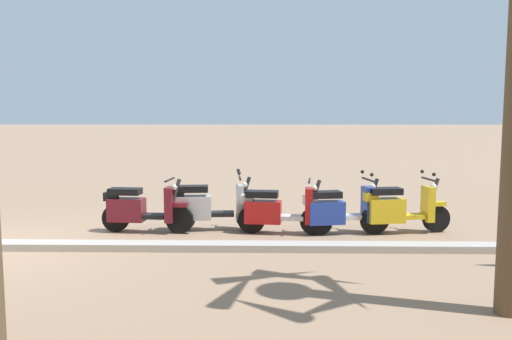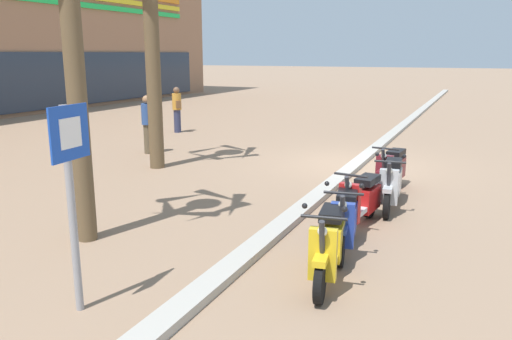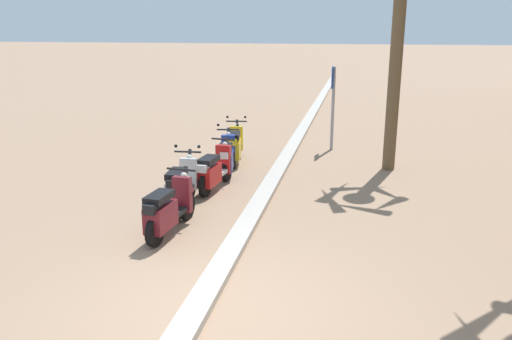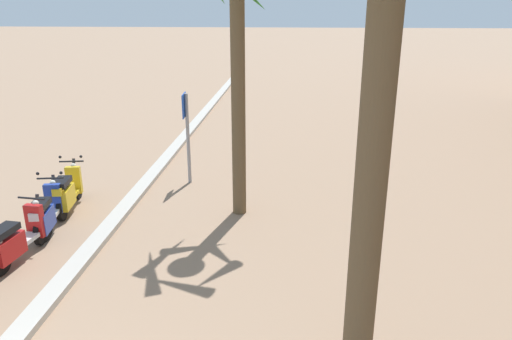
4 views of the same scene
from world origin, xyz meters
The scene contains 5 objects.
scooter_yellow_gap_after_mid centered at (-7.08, -1.42, 0.46)m, with size 1.75×0.62×1.17m.
scooter_blue_far_back centered at (-5.95, -1.34, 0.45)m, with size 1.72×0.64×1.17m.
scooter_red_tail_end centered at (-4.80, -1.33, 0.44)m, with size 1.78×0.57×1.04m.
scooter_silver_lead_nearest centered at (-3.46, -1.61, 0.47)m, with size 1.81×0.56×1.17m.
scooter_maroon_mid_front centered at (-2.20, -1.40, 0.45)m, with size 1.77×0.56×1.04m.
Camera 1 is at (-4.59, 8.23, 2.25)m, focal length 36.38 mm.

